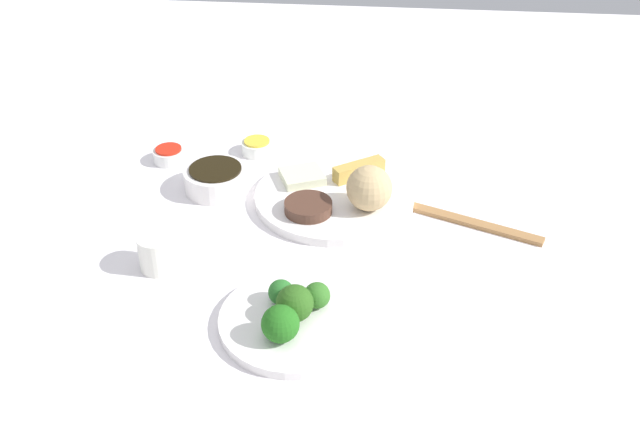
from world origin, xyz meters
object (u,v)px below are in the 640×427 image
Objects in this scene: teacup at (158,252)px; broccoli_plate at (292,320)px; sauce_ramekin_hot_mustard at (257,148)px; soy_sauce_bowl at (216,180)px; main_plate at (334,197)px; chopsticks_pair at (475,224)px; sauce_ramekin_sweet_and_sour at (169,156)px.

broccoli_plate is at bearing 63.53° from teacup.
soy_sauce_bowl is at bearing -19.60° from sauce_ramekin_hot_mustard.
main_plate is 0.25m from chopsticks_pair.
teacup is (-0.11, -0.22, 0.02)m from broccoli_plate.
soy_sauce_bowl reaches higher than main_plate.
sauce_ramekin_sweet_and_sour is (-0.44, -0.30, 0.01)m from broccoli_plate.
main_plate is 0.23m from sauce_ramekin_hot_mustard.
sauce_ramekin_sweet_and_sour is at bearing -129.46° from soy_sauce_bowl.
soy_sauce_bowl is 0.49× the size of chopsticks_pair.
chopsticks_pair is (0.17, 0.58, -0.01)m from sauce_ramekin_sweet_and_sour.
broccoli_plate is 0.39m from chopsticks_pair.
broccoli_plate is at bearing -5.81° from main_plate.
main_plate is 2.46× the size of soy_sauce_bowl.
sauce_ramekin_hot_mustard is (-0.16, -0.17, 0.00)m from main_plate.
sauce_ramekin_sweet_and_sour reaches higher than chopsticks_pair.
soy_sauce_bowl is at bearing 170.44° from teacup.
sauce_ramekin_sweet_and_sour is (-0.09, -0.11, -0.01)m from soy_sauce_bowl.
sauce_ramekin_sweet_and_sour is at bearing -108.69° from main_plate.
sauce_ramekin_hot_mustard is 0.46m from chopsticks_pair.
sauce_ramekin_hot_mustard reaches higher than broccoli_plate.
teacup is at bearing -71.89° from chopsticks_pair.
soy_sauce_bowl is (-0.35, -0.18, 0.01)m from broccoli_plate.
teacup is at bearing -49.79° from main_plate.
main_plate reaches higher than broccoli_plate.
broccoli_plate is 1.89× the size of soy_sauce_bowl.
soy_sauce_bowl is (-0.02, -0.22, 0.01)m from main_plate.
main_plate is 4.63× the size of sauce_ramekin_hot_mustard.
chopsticks_pair is at bearing 108.11° from teacup.
soy_sauce_bowl is 0.15m from sauce_ramekin_sweet_and_sour.
main_plate reaches higher than chopsticks_pair.
main_plate is at bearing 130.21° from teacup.
sauce_ramekin_hot_mustard is at bearing -164.78° from broccoli_plate.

